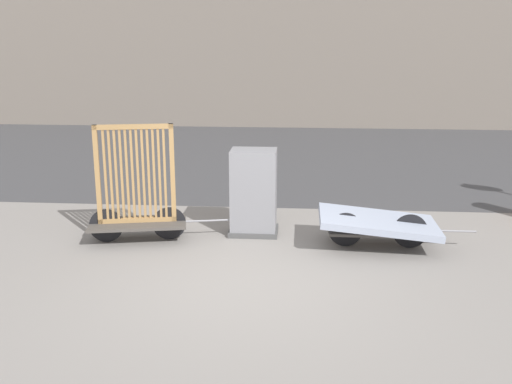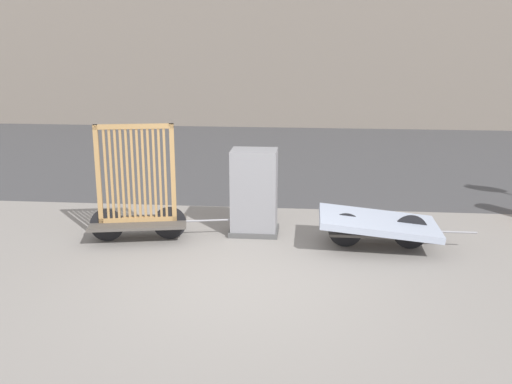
% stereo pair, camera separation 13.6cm
% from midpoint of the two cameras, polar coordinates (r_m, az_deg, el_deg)
% --- Properties ---
extents(ground_plane, '(60.00, 60.00, 0.00)m').
position_cam_midpoint_polar(ground_plane, '(7.79, -1.39, -8.64)').
color(ground_plane, gray).
extents(road_strip, '(56.00, 9.90, 0.01)m').
position_cam_midpoint_polar(road_strip, '(15.86, 1.73, 3.50)').
color(road_strip, '#424244').
rests_on(road_strip, ground_plane).
extents(bike_cart_with_bedframe, '(2.20, 0.99, 1.81)m').
position_cam_midpoint_polar(bike_cart_with_bedframe, '(9.33, -11.67, -0.75)').
color(bike_cart_with_bedframe, '#4C4742').
rests_on(bike_cart_with_bedframe, ground_plane).
extents(bike_cart_with_mattress, '(2.32, 1.08, 0.52)m').
position_cam_midpoint_polar(bike_cart_with_mattress, '(9.11, 11.15, -2.99)').
color(bike_cart_with_mattress, '#4C4742').
rests_on(bike_cart_with_mattress, ground_plane).
extents(utility_cabinet, '(0.77, 0.59, 1.37)m').
position_cam_midpoint_polar(utility_cabinet, '(9.47, -0.64, -0.26)').
color(utility_cabinet, '#4C4C4C').
rests_on(utility_cabinet, ground_plane).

